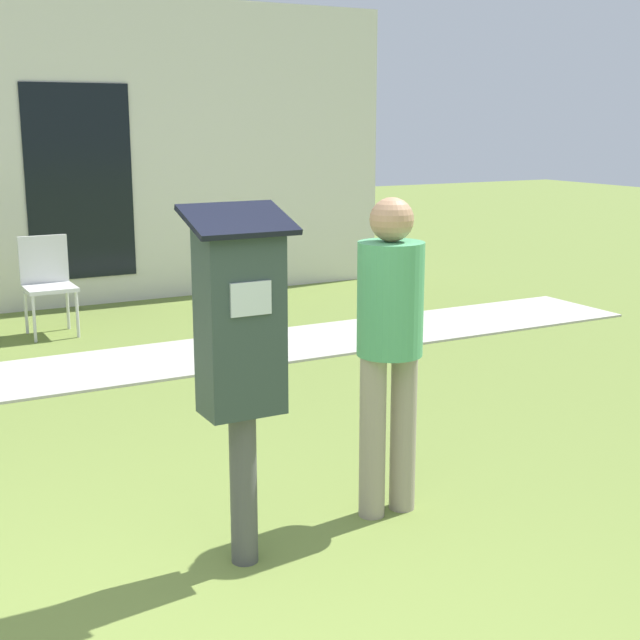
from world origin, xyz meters
The scene contains 3 objects.
parking_meter centered at (0.62, 0.65, 1.02)m, with size 0.44×0.31×1.59m.
person_standing centered at (1.46, 0.78, 0.93)m, with size 0.32×0.32×1.58m.
outdoor_chair_right centered at (0.79, 5.51, 0.53)m, with size 0.44×0.44×0.90m.
Camera 1 is at (-0.83, -2.73, 1.93)m, focal length 50.00 mm.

